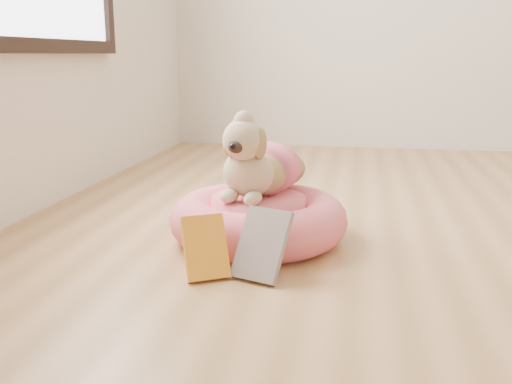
% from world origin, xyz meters
% --- Properties ---
extents(pet_bed, '(0.62, 0.62, 0.16)m').
position_xyz_m(pet_bed, '(-1.03, 0.09, 0.08)').
color(pet_bed, '#F05E69').
rests_on(pet_bed, floor).
extents(dog, '(0.38, 0.48, 0.31)m').
position_xyz_m(dog, '(-1.03, 0.11, 0.31)').
color(dog, olive).
rests_on(dog, pet_bed).
extents(book_yellow, '(0.16, 0.16, 0.18)m').
position_xyz_m(book_yellow, '(-1.12, -0.27, 0.09)').
color(book_yellow, yellow).
rests_on(book_yellow, floor).
extents(book_white, '(0.18, 0.18, 0.20)m').
position_xyz_m(book_white, '(-0.96, -0.24, 0.10)').
color(book_white, white).
rests_on(book_white, floor).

